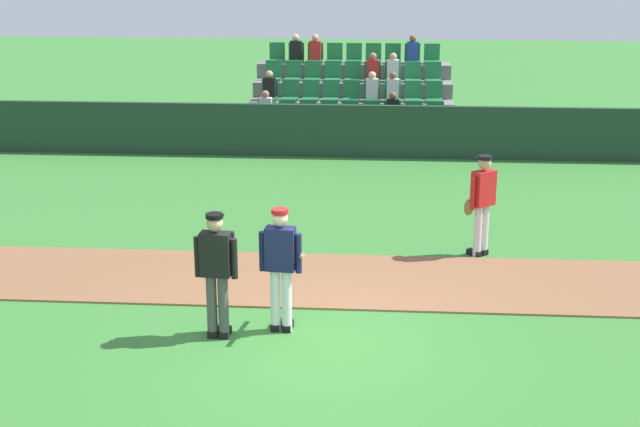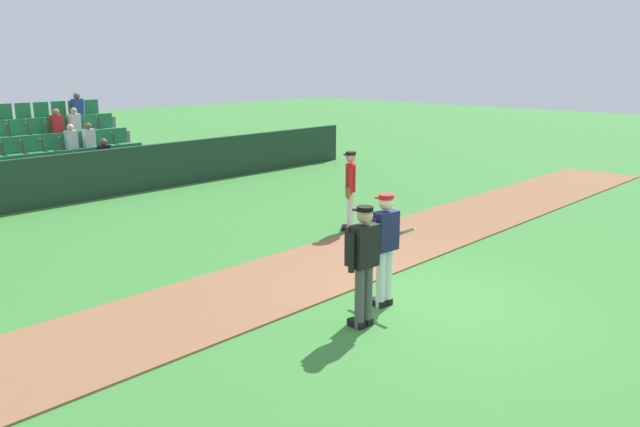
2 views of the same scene
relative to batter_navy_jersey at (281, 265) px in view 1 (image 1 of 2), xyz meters
The scene contains 7 objects.
ground_plane 1.17m from the batter_navy_jersey, 42.46° to the right, with size 80.00×80.00×0.00m, color #387A33.
infield_dirt_path 2.22m from the batter_navy_jersey, 75.96° to the left, with size 28.00×2.37×0.03m, color brown.
dugout_fence 10.54m from the batter_navy_jersey, 87.36° to the left, with size 20.00×0.16×1.32m, color #1E3828.
stadium_bleachers 12.84m from the batter_navy_jersey, 87.85° to the left, with size 5.55×3.80×2.70m.
batter_navy_jersey is the anchor object (origin of this frame).
umpire_home_plate 0.87m from the batter_navy_jersey, 162.64° to the right, with size 0.59×0.33×1.76m.
runner_red_jersey 4.49m from the batter_navy_jersey, 47.51° to the left, with size 0.59×0.48×1.76m.
Camera 1 is at (0.84, -10.73, 5.12)m, focal length 49.69 mm.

